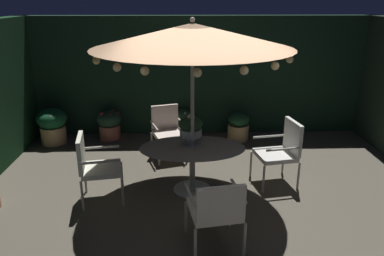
{
  "coord_description": "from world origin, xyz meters",
  "views": [
    {
      "loc": [
        -0.41,
        -4.8,
        2.88
      ],
      "look_at": [
        -0.24,
        0.57,
        0.98
      ],
      "focal_mm": 34.68,
      "sensor_mm": 36.0,
      "label": 1
    }
  ],
  "objects": [
    {
      "name": "patio_chair_east",
      "position": [
        -0.0,
        -1.05,
        0.56
      ],
      "size": [
        0.71,
        0.72,
        0.94
      ],
      "color": "#B8B5A8",
      "rests_on": "ground_plane"
    },
    {
      "name": "patio_umbrella",
      "position": [
        -0.24,
        0.39,
        2.38
      ],
      "size": [
        2.82,
        2.82,
        2.63
      ],
      "color": "#B6B3AC",
      "rests_on": "ground_plane"
    },
    {
      "name": "potted_plant_front_corner",
      "position": [
        0.81,
        2.6,
        0.3
      ],
      "size": [
        0.45,
        0.45,
        0.61
      ],
      "color": "tan",
      "rests_on": "ground_plane"
    },
    {
      "name": "ground_plane",
      "position": [
        0.0,
        0.0,
        -0.01
      ],
      "size": [
        7.63,
        6.69,
        0.02
      ],
      "primitive_type": "cube",
      "color": "#544D40"
    },
    {
      "name": "potted_plant_left_near",
      "position": [
        -1.94,
        2.73,
        0.33
      ],
      "size": [
        0.51,
        0.51,
        0.62
      ],
      "color": "#B16150",
      "rests_on": "ground_plane"
    },
    {
      "name": "hedge_backdrop_rear",
      "position": [
        0.0,
        3.19,
        1.27
      ],
      "size": [
        7.63,
        0.3,
        2.54
      ],
      "primitive_type": "cube",
      "color": "#193121",
      "rests_on": "ground_plane"
    },
    {
      "name": "patio_chair_northeast",
      "position": [
        -1.68,
        0.15,
        0.6
      ],
      "size": [
        0.68,
        0.68,
        1.03
      ],
      "color": "#B4B0A5",
      "rests_on": "ground_plane"
    },
    {
      "name": "patio_dining_table",
      "position": [
        -0.24,
        0.39,
        0.58
      ],
      "size": [
        1.61,
        1.06,
        0.74
      ],
      "color": "#B4B3A7",
      "rests_on": "ground_plane"
    },
    {
      "name": "patio_chair_north",
      "position": [
        -0.66,
        1.79,
        0.56
      ],
      "size": [
        0.72,
        0.74,
        0.96
      ],
      "color": "#B9ADA9",
      "rests_on": "ground_plane"
    },
    {
      "name": "patio_chair_southeast",
      "position": [
        1.21,
        0.64,
        0.6
      ],
      "size": [
        0.71,
        0.69,
        1.04
      ],
      "color": "#B5B1A7",
      "rests_on": "ground_plane"
    },
    {
      "name": "centerpiece_planter",
      "position": [
        -0.26,
        0.56,
        1.01
      ],
      "size": [
        0.37,
        0.37,
        0.47
      ],
      "color": "silver",
      "rests_on": "patio_dining_table"
    },
    {
      "name": "potted_plant_left_far",
      "position": [
        -0.39,
        2.86,
        0.31
      ],
      "size": [
        0.51,
        0.51,
        0.62
      ],
      "color": "olive",
      "rests_on": "ground_plane"
    },
    {
      "name": "potted_plant_back_right",
      "position": [
        -3.06,
        2.5,
        0.4
      ],
      "size": [
        0.61,
        0.61,
        0.75
      ],
      "color": "tan",
      "rests_on": "ground_plane"
    }
  ]
}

